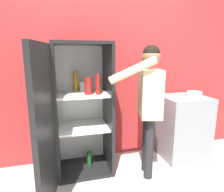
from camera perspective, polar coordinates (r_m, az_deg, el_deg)
wall_back at (r=2.78m, az=-2.79°, el=7.67°), size 7.00×0.06×2.55m
refrigerator at (r=2.39m, az=-10.49°, el=-4.58°), size 0.82×1.21×1.62m
person at (r=2.36m, az=10.50°, el=0.08°), size 0.70×0.54×1.59m
counter at (r=3.10m, az=19.48°, el=-8.27°), size 0.62×0.57×0.90m
bowl at (r=3.02m, az=22.50°, el=0.54°), size 0.20×0.20×0.07m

